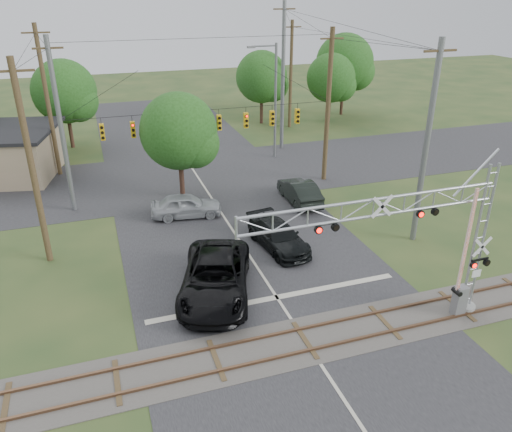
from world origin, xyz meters
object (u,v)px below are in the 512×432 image
object	(u,v)px
traffic_signal_span	(217,118)
sedan_silver	(186,205)
crossing_gantry	(417,235)
pickup_black	(215,278)
car_dark	(278,236)
streetlight	(273,96)

from	to	relation	value
traffic_signal_span	sedan_silver	size ratio (longest dim) A/B	4.13
crossing_gantry	pickup_black	xyz separation A→B (m)	(-7.54, 5.12, -3.62)
pickup_black	car_dark	world-z (taller)	pickup_black
pickup_black	sedan_silver	size ratio (longest dim) A/B	1.52
pickup_black	streetlight	size ratio (longest dim) A/B	0.72
crossing_gantry	streetlight	distance (m)	25.15
traffic_signal_span	sedan_silver	xyz separation A→B (m)	(-3.19, -3.54, -4.85)
crossing_gantry	traffic_signal_span	world-z (taller)	traffic_signal_span
pickup_black	streetlight	xyz separation A→B (m)	(10.35, 19.85, 4.52)
traffic_signal_span	streetlight	xyz separation A→B (m)	(6.71, 6.61, -0.14)
crossing_gantry	sedan_silver	xyz separation A→B (m)	(-7.08, 14.82, -3.81)
car_dark	streetlight	bearing A→B (deg)	62.80
crossing_gantry	sedan_silver	size ratio (longest dim) A/B	2.53
crossing_gantry	streetlight	xyz separation A→B (m)	(2.82, 24.97, 0.90)
sedan_silver	streetlight	xyz separation A→B (m)	(9.89, 10.15, 4.71)
crossing_gantry	car_dark	world-z (taller)	crossing_gantry
traffic_signal_span	pickup_black	distance (m)	14.50
crossing_gantry	traffic_signal_span	xyz separation A→B (m)	(-3.89, 18.36, 1.04)
sedan_silver	streetlight	size ratio (longest dim) A/B	0.48
car_dark	sedan_silver	size ratio (longest dim) A/B	1.10
car_dark	sedan_silver	world-z (taller)	sedan_silver
crossing_gantry	traffic_signal_span	bearing A→B (deg)	101.96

